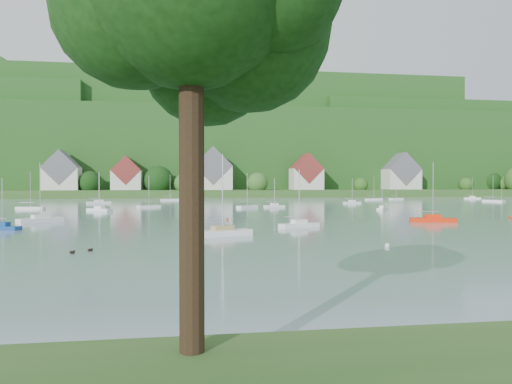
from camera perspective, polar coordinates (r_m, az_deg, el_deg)
The scene contains 19 objects.
ground at distance 24.10m, azimuth 14.63°, elevation -12.72°, with size 600.00×600.00×0.00m, color slate.
far_shore_strip at distance 221.69m, azimuth -6.52°, elevation -0.09°, with size 600.00×60.00×3.00m, color #2B511E.
forested_ridge at distance 290.70m, azimuth -7.02°, elevation 4.38°, with size 620.00×181.22×69.89m.
village_building_0 at distance 213.42m, azimuth -21.30°, elevation 1.95°, with size 14.00×10.40×16.00m.
village_building_1 at distance 211.48m, azimuth -14.54°, elevation 1.79°, with size 12.00×9.36×14.00m.
village_building_2 at distance 210.00m, azimuth -5.02°, elevation 2.24°, with size 16.00×11.44×18.00m.
village_building_3 at distance 214.50m, azimuth 5.75°, elevation 1.99°, with size 13.00×10.40×15.50m.
village_building_4 at distance 233.68m, azimuth 16.24°, elevation 1.91°, with size 15.00×10.40×16.50m.
near_sailboat_1 at distance 68.75m, azimuth -26.95°, elevation -3.54°, with size 4.81×3.12×6.33m.
near_sailboat_2 at distance 54.17m, azimuth -3.83°, elevation -4.56°, with size 6.74×4.10×8.81m.
near_sailboat_3 at distance 64.74m, azimuth 4.94°, elevation -3.69°, with size 5.72×3.63×7.51m.
near_sailboat_5 at distance 77.62m, azimuth 19.53°, elevation -2.93°, with size 6.73×3.67×8.75m.
near_sailboat_6 at distance 79.62m, azimuth -23.39°, elevation -2.86°, with size 6.12×5.56×8.74m.
mooring_buoy_0 at distance 56.28m, azimuth -1.87°, elevation -4.82°, with size 0.50×0.50×0.50m, color red.
mooring_buoy_1 at distance 46.45m, azimuth 14.74°, elevation -6.09°, with size 0.44×0.44×0.44m, color white.
mooring_buoy_2 at distance 90.88m, azimuth 26.95°, elevation -2.71°, with size 0.45×0.45×0.45m, color red.
mooring_buoy_3 at distance 78.19m, azimuth -3.29°, elevation -3.19°, with size 0.38×0.38×0.38m, color red.
duck_pair at distance 43.91m, azimuth -19.30°, elevation -6.38°, with size 1.65×1.48×0.32m.
far_sailboat_cluster at distance 140.55m, azimuth 0.63°, elevation -1.17°, with size 187.96×68.66×8.71m.
Camera 1 is at (-9.39, -21.45, 5.70)m, focal length 35.06 mm.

